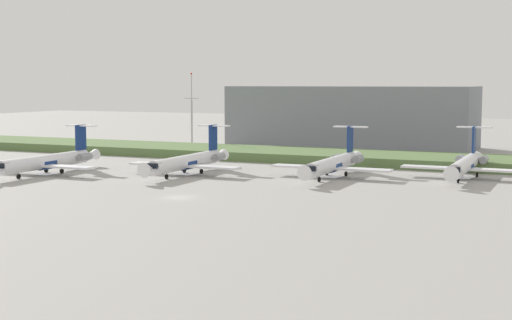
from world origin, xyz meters
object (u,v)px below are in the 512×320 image
at_px(regional_jet_fifth, 465,164).
at_px(antenna_mast, 192,116).
at_px(regional_jet_second, 47,161).
at_px(regional_jet_third, 188,161).
at_px(regional_jet_fourth, 333,163).

height_order(regional_jet_fifth, antenna_mast, antenna_mast).
bearing_deg(antenna_mast, regional_jet_fifth, -26.30).
height_order(regional_jet_second, regional_jet_third, same).
distance_m(regional_jet_second, regional_jet_fourth, 54.93).
bearing_deg(regional_jet_second, regional_jet_third, 23.74).
bearing_deg(regional_jet_second, regional_jet_fourth, 19.78).
bearing_deg(regional_jet_fourth, regional_jet_fifth, 20.69).
relative_size(regional_jet_fifth, antenna_mast, 1.53).
xyz_separation_m(regional_jet_second, regional_jet_fourth, (51.69, 18.59, 0.00)).
xyz_separation_m(regional_jet_third, regional_jet_fifth, (49.58, 16.25, 0.00)).
bearing_deg(antenna_mast, regional_jet_second, -85.40).
height_order(regional_jet_second, antenna_mast, antenna_mast).
relative_size(regional_jet_second, regional_jet_fourth, 1.00).
relative_size(regional_jet_second, regional_jet_fifth, 1.00).
bearing_deg(antenna_mast, regional_jet_third, -61.51).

